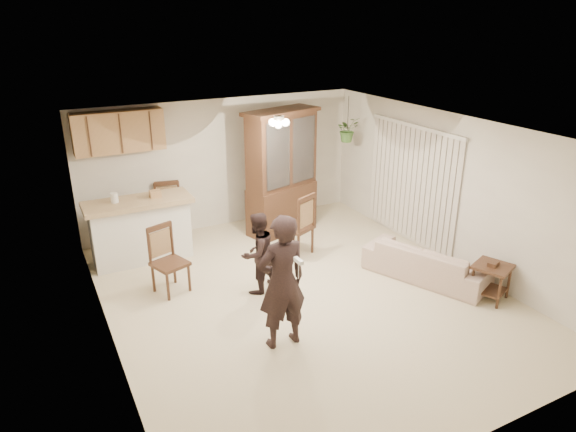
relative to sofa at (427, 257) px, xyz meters
name	(u,v)px	position (x,y,z in m)	size (l,w,h in m)	color
floor	(304,295)	(-2.01, 0.41, -0.37)	(6.50, 6.50, 0.00)	beige
ceiling	(306,131)	(-2.01, 0.41, 2.13)	(5.50, 6.50, 0.02)	white
wall_back	(223,164)	(-2.01, 3.66, 0.88)	(5.50, 0.02, 2.50)	beige
wall_front	(482,337)	(-2.01, -2.84, 0.88)	(5.50, 0.02, 2.50)	beige
wall_left	(103,258)	(-4.76, 0.41, 0.88)	(0.02, 6.50, 2.50)	beige
wall_right	(450,190)	(0.74, 0.41, 0.88)	(0.02, 6.50, 2.50)	beige
breakfast_bar	(141,233)	(-3.86, 2.76, 0.13)	(1.60, 0.55, 1.00)	silver
bar_top	(138,202)	(-3.86, 2.76, 0.68)	(1.75, 0.70, 0.08)	tan
upper_cabinets	(119,132)	(-3.91, 3.48, 1.73)	(1.50, 0.34, 0.70)	olive
vertical_blinds	(411,184)	(0.70, 1.31, 0.73)	(0.06, 2.30, 2.10)	beige
ceiling_fixture	(279,122)	(-1.81, 1.61, 2.03)	(0.36, 0.36, 0.20)	beige
hanging_plant	(347,130)	(0.29, 2.81, 1.48)	(0.43, 0.37, 0.48)	#2D5C24
plant_cord	(348,113)	(0.29, 2.81, 1.81)	(0.01, 0.01, 0.65)	black
sofa	(427,257)	(0.00, 0.00, 0.00)	(1.87, 0.73, 0.73)	beige
adult	(282,281)	(-2.84, -0.51, 0.53)	(0.66, 0.43, 1.80)	black
child	(257,250)	(-2.55, 0.86, 0.31)	(0.66, 0.51, 1.35)	black
china_hutch	(282,173)	(-1.16, 2.81, 0.80)	(1.59, 0.97, 2.35)	#331E12
side_table	(491,282)	(0.38, -0.94, -0.08)	(0.65, 0.65, 0.61)	#331E12
chair_bar	(171,274)	(-3.73, 1.45, -0.07)	(0.59, 0.59, 1.05)	#331E12
chair_hutch_left	(170,225)	(-3.22, 3.33, -0.06)	(0.57, 0.57, 1.10)	#331E12
chair_hutch_right	(296,237)	(-1.42, 1.75, -0.05)	(0.66, 0.66, 1.13)	#331E12
controller_adult	(299,261)	(-2.84, -0.93, 0.99)	(0.05, 0.15, 0.05)	white
controller_child	(272,250)	(-2.44, 0.59, 0.41)	(0.03, 0.11, 0.03)	white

